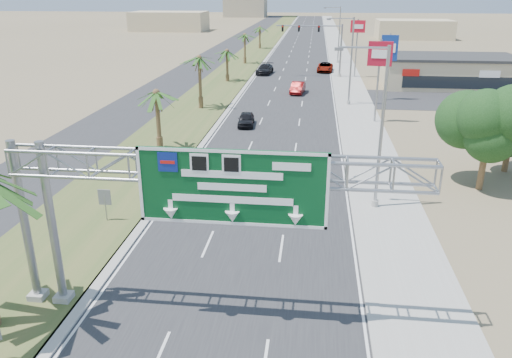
{
  "coord_description": "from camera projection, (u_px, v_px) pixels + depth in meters",
  "views": [
    {
      "loc": [
        3.4,
        -7.55,
        12.96
      ],
      "look_at": [
        0.73,
        15.22,
        4.2
      ],
      "focal_mm": 35.0,
      "sensor_mm": 36.0,
      "label": 1
    }
  ],
  "objects": [
    {
      "name": "store_building",
      "position": [
        448.0,
        72.0,
        70.12
      ],
      "size": [
        18.0,
        10.0,
        4.0
      ],
      "primitive_type": "cube",
      "color": "#CAB889",
      "rests_on": "ground"
    },
    {
      "name": "building_distant_right",
      "position": [
        414.0,
        29.0,
        137.73
      ],
      "size": [
        20.0,
        12.0,
        5.0
      ],
      "primitive_type": "cube",
      "color": "#CAB889",
      "rests_on": "ground"
    },
    {
      "name": "median_signback_b",
      "position": [
        105.0,
        199.0,
        29.1
      ],
      "size": [
        0.75,
        0.08,
        2.08
      ],
      "color": "gray",
      "rests_on": "ground"
    },
    {
      "name": "opposing_road",
      "position": [
        228.0,
        48.0,
        115.9
      ],
      "size": [
        8.0,
        300.0,
        0.02
      ],
      "primitive_type": "cube",
      "color": "#28282B",
      "rests_on": "ground"
    },
    {
      "name": "car_right_lane",
      "position": [
        325.0,
        67.0,
        82.91
      ],
      "size": [
        2.81,
        5.49,
        1.48
      ],
      "primitive_type": "imported",
      "rotation": [
        0.0,
        0.0,
        -0.07
      ],
      "color": "gray",
      "rests_on": "ground"
    },
    {
      "name": "sign_gantry",
      "position": [
        194.0,
        181.0,
        19.16
      ],
      "size": [
        16.75,
        1.24,
        7.5
      ],
      "color": "gray",
      "rests_on": "ground"
    },
    {
      "name": "palm_row_b",
      "position": [
        156.0,
        94.0,
        40.97
      ],
      "size": [
        3.99,
        3.99,
        5.95
      ],
      "color": "brown",
      "rests_on": "ground"
    },
    {
      "name": "building_distant_left",
      "position": [
        169.0,
        21.0,
        164.27
      ],
      "size": [
        24.0,
        14.0,
        6.0
      ],
      "primitive_type": "cube",
      "color": "#CAB889",
      "rests_on": "ground"
    },
    {
      "name": "streetlight_mid",
      "position": [
        349.0,
        65.0,
        57.77
      ],
      "size": [
        3.27,
        0.44,
        10.0
      ],
      "color": "gray",
      "rests_on": "ground"
    },
    {
      "name": "palm_row_d",
      "position": [
        227.0,
        51.0,
        72.69
      ],
      "size": [
        3.99,
        3.99,
        5.45
      ],
      "color": "brown",
      "rests_on": "ground"
    },
    {
      "name": "streetlight_near",
      "position": [
        378.0,
        136.0,
        29.94
      ],
      "size": [
        3.27,
        0.44,
        10.0
      ],
      "color": "gray",
      "rests_on": "ground"
    },
    {
      "name": "palm_row_c",
      "position": [
        199.0,
        59.0,
        55.54
      ],
      "size": [
        3.99,
        3.99,
        6.75
      ],
      "color": "brown",
      "rests_on": "ground"
    },
    {
      "name": "car_far",
      "position": [
        265.0,
        69.0,
        80.7
      ],
      "size": [
        2.75,
        5.58,
        1.56
      ],
      "primitive_type": "imported",
      "rotation": [
        0.0,
        0.0,
        -0.11
      ],
      "color": "black",
      "rests_on": "ground"
    },
    {
      "name": "palm_row_e",
      "position": [
        245.0,
        35.0,
        90.08
      ],
      "size": [
        3.99,
        3.99,
        6.15
      ],
      "color": "brown",
      "rests_on": "ground"
    },
    {
      "name": "signal_mast",
      "position": [
        328.0,
        45.0,
        76.48
      ],
      "size": [
        10.28,
        0.71,
        8.0
      ],
      "color": "gray",
      "rests_on": "ground"
    },
    {
      "name": "pole_sign_red_far",
      "position": [
        358.0,
        31.0,
        75.55
      ],
      "size": [
        2.21,
        0.46,
        8.74
      ],
      "color": "gray",
      "rests_on": "ground"
    },
    {
      "name": "median_grass",
      "position": [
        258.0,
        49.0,
        115.12
      ],
      "size": [
        7.0,
        300.0,
        0.12
      ],
      "primitive_type": "cube",
      "color": "#3F5726",
      "rests_on": "ground"
    },
    {
      "name": "oak_near",
      "position": [
        490.0,
        125.0,
        32.87
      ],
      "size": [
        4.5,
        4.5,
        6.8
      ],
      "color": "brown",
      "rests_on": "ground"
    },
    {
      "name": "pole_sign_red_near",
      "position": [
        380.0,
        58.0,
        49.46
      ],
      "size": [
        2.42,
        0.57,
        8.35
      ],
      "color": "gray",
      "rests_on": "ground"
    },
    {
      "name": "palm_row_f",
      "position": [
        260.0,
        28.0,
        113.41
      ],
      "size": [
        3.99,
        3.99,
        5.75
      ],
      "color": "brown",
      "rests_on": "ground"
    },
    {
      "name": "car_mid_lane",
      "position": [
        298.0,
        88.0,
        65.74
      ],
      "size": [
        2.02,
        4.64,
        1.49
      ],
      "primitive_type": "imported",
      "rotation": [
        0.0,
        0.0,
        -0.1
      ],
      "color": "#680909",
      "rests_on": "ground"
    },
    {
      "name": "road",
      "position": [
        301.0,
        49.0,
        114.05
      ],
      "size": [
        12.0,
        300.0,
        0.02
      ],
      "primitive_type": "cube",
      "color": "#28282B",
      "rests_on": "ground"
    },
    {
      "name": "car_left_lane",
      "position": [
        246.0,
        119.0,
        50.18
      ],
      "size": [
        1.81,
        3.98,
        1.33
      ],
      "primitive_type": "imported",
      "rotation": [
        0.0,
        0.0,
        0.07
      ],
      "color": "black",
      "rests_on": "ground"
    },
    {
      "name": "sidewalk_right",
      "position": [
        339.0,
        50.0,
        113.11
      ],
      "size": [
        4.0,
        300.0,
        0.1
      ],
      "primitive_type": "cube",
      "color": "#9E9B93",
      "rests_on": "ground"
    },
    {
      "name": "pole_sign_blue",
      "position": [
        389.0,
        51.0,
        60.01
      ],
      "size": [
        2.02,
        0.53,
        8.02
      ],
      "color": "gray",
      "rests_on": "ground"
    },
    {
      "name": "streetlight_far",
      "position": [
        338.0,
        37.0,
        91.17
      ],
      "size": [
        3.27,
        0.44,
        10.0
      ],
      "color": "gray",
      "rests_on": "ground"
    }
  ]
}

